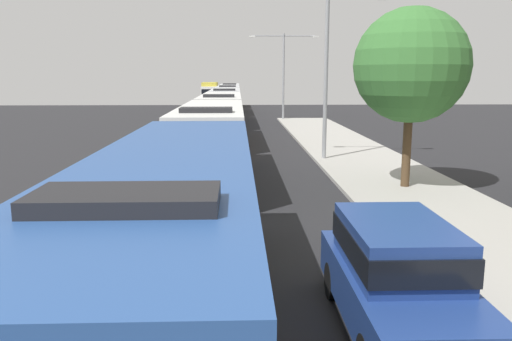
# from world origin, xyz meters

# --- Properties ---
(bus_lead) EXTENTS (2.58, 11.57, 3.21)m
(bus_lead) POSITION_xyz_m (-1.30, 13.26, 1.69)
(bus_lead) COLOR #284C8C
(bus_lead) RESTS_ON ground_plane
(bus_second_in_line) EXTENTS (2.58, 10.98, 3.21)m
(bus_second_in_line) POSITION_xyz_m (-1.30, 25.66, 1.69)
(bus_second_in_line) COLOR silver
(bus_second_in_line) RESTS_ON ground_plane
(bus_middle) EXTENTS (2.58, 11.34, 3.21)m
(bus_middle) POSITION_xyz_m (-1.30, 37.67, 1.69)
(bus_middle) COLOR silver
(bus_middle) RESTS_ON ground_plane
(bus_fourth_in_line) EXTENTS (2.58, 12.37, 3.21)m
(bus_fourth_in_line) POSITION_xyz_m (-1.30, 50.19, 1.69)
(bus_fourth_in_line) COLOR silver
(bus_fourth_in_line) RESTS_ON ground_plane
(bus_rear) EXTENTS (2.58, 11.99, 3.21)m
(bus_rear) POSITION_xyz_m (-1.30, 63.22, 1.69)
(bus_rear) COLOR silver
(bus_rear) RESTS_ON ground_plane
(bus_tail_end) EXTENTS (2.58, 11.69, 3.21)m
(bus_tail_end) POSITION_xyz_m (-1.30, 76.31, 1.69)
(bus_tail_end) COLOR silver
(bus_tail_end) RESTS_ON ground_plane
(white_suv) EXTENTS (1.86, 4.61, 1.90)m
(white_suv) POSITION_xyz_m (2.40, 13.07, 1.03)
(white_suv) COLOR navy
(white_suv) RESTS_ON ground_plane
(box_truck_oncoming) EXTENTS (2.35, 7.48, 3.15)m
(box_truck_oncoming) POSITION_xyz_m (-4.60, 86.16, 1.71)
(box_truck_oncoming) COLOR white
(box_truck_oncoming) RESTS_ON ground_plane
(streetlamp_mid) EXTENTS (5.77, 0.28, 8.05)m
(streetlamp_mid) POSITION_xyz_m (4.10, 30.47, 5.09)
(streetlamp_mid) COLOR gray
(streetlamp_mid) RESTS_ON sidewalk
(streetlamp_far) EXTENTS (6.48, 0.28, 7.93)m
(streetlamp_far) POSITION_xyz_m (4.10, 54.06, 5.07)
(streetlamp_far) COLOR gray
(streetlamp_far) RESTS_ON sidewalk
(roadside_tree) EXTENTS (4.17, 4.17, 6.56)m
(roadside_tree) POSITION_xyz_m (6.05, 23.76, 4.61)
(roadside_tree) COLOR #4C3823
(roadside_tree) RESTS_ON sidewalk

